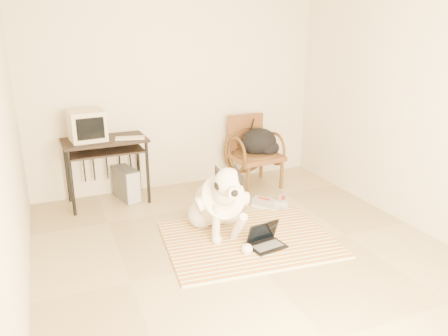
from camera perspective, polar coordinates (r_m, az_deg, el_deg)
floor at (r=4.40m, az=3.31°, el=-11.44°), size 4.50×4.50×0.00m
wall_back at (r=5.98m, az=-6.06°, el=10.24°), size 4.50×0.00×4.50m
wall_left at (r=3.53m, az=-26.89°, el=2.67°), size 0.00×4.50×4.50m
wall_right at (r=5.11m, az=24.40°, el=7.33°), size 0.00×4.50×4.50m
rug at (r=4.69m, az=3.28°, el=-9.31°), size 1.85×1.48×0.02m
dog at (r=4.70m, az=-0.63°, el=-4.47°), size 0.60×1.27×0.91m
laptop at (r=4.53m, az=5.43°, el=-9.38°), size 0.39×0.31×0.25m
computer_desk at (r=5.58m, az=-15.24°, el=2.47°), size 1.02×0.60×0.84m
crt_monitor at (r=5.52m, az=-17.46°, el=5.31°), size 0.44×0.43×0.36m
desk_keyboard at (r=5.49m, az=-12.17°, el=3.85°), size 0.37×0.20×0.02m
pc_tower at (r=5.79m, az=-12.60°, el=-2.05°), size 0.29×0.48×0.42m
rattan_chair at (r=6.10m, az=3.86°, el=2.17°), size 0.69×0.67×0.97m
backpack at (r=6.03m, az=4.77°, el=3.29°), size 0.52×0.43×0.38m
sneaker_left at (r=5.47m, az=5.45°, el=-4.66°), size 0.29×0.35×0.12m
sneaker_right at (r=5.55m, az=7.71°, el=-4.47°), size 0.26×0.31×0.10m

